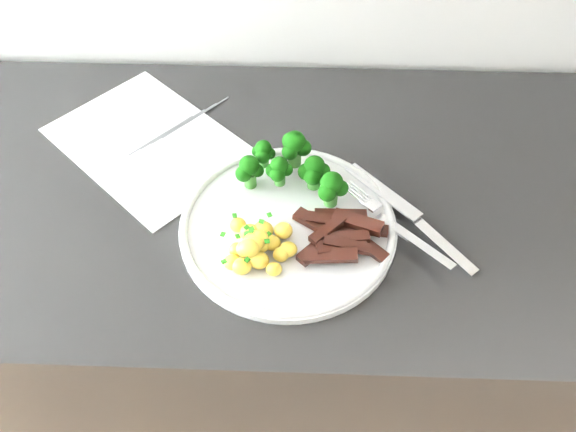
{
  "coord_description": "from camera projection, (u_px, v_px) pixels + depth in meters",
  "views": [
    {
      "loc": [
        0.11,
        1.07,
        1.58
      ],
      "look_at": [
        0.09,
        1.6,
        0.94
      ],
      "focal_mm": 36.67,
      "sensor_mm": 36.0,
      "label": 1
    }
  ],
  "objects": [
    {
      "name": "knife",
      "position": [
        424.0,
        230.0,
        0.84
      ],
      "size": [
        0.18,
        0.2,
        0.03
      ],
      "color": "silver",
      "rests_on": "plate"
    },
    {
      "name": "counter",
      "position": [
        274.0,
        334.0,
        1.25
      ],
      "size": [
        2.42,
        0.61,
        0.91
      ],
      "color": "black",
      "rests_on": "ground"
    },
    {
      "name": "beef_strips",
      "position": [
        340.0,
        233.0,
        0.82
      ],
      "size": [
        0.14,
        0.1,
        0.03
      ],
      "color": "black",
      "rests_on": "plate"
    },
    {
      "name": "fork",
      "position": [
        399.0,
        228.0,
        0.83
      ],
      "size": [
        0.15,
        0.16,
        0.02
      ],
      "color": "silver",
      "rests_on": "plate"
    },
    {
      "name": "potatoes",
      "position": [
        257.0,
        245.0,
        0.8
      ],
      "size": [
        0.1,
        0.09,
        0.04
      ],
      "color": "yellow",
      "rests_on": "plate"
    },
    {
      "name": "plate",
      "position": [
        288.0,
        225.0,
        0.84
      ],
      "size": [
        0.31,
        0.31,
        0.02
      ],
      "color": "white",
      "rests_on": "counter"
    },
    {
      "name": "broccoli",
      "position": [
        293.0,
        166.0,
        0.86
      ],
      "size": [
        0.17,
        0.12,
        0.07
      ],
      "color": "#2C6421",
      "rests_on": "plate"
    },
    {
      "name": "recipe_paper",
      "position": [
        149.0,
        142.0,
        0.96
      ],
      "size": [
        0.38,
        0.38,
        0.0
      ],
      "color": "white",
      "rests_on": "counter"
    }
  ]
}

